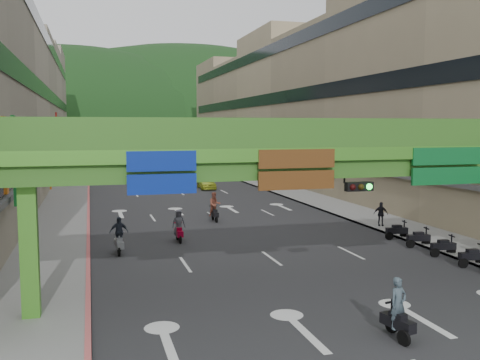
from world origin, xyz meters
name	(u,v)px	position (x,y,z in m)	size (l,w,h in m)	color
ground	(403,354)	(0.00, 0.00, 0.00)	(320.00, 320.00, 0.00)	black
road_slab	(167,183)	(0.00, 50.00, 0.01)	(18.00, 140.00, 0.02)	#28282B
sidewalk_left	(71,186)	(-11.00, 50.00, 0.07)	(4.00, 140.00, 0.15)	gray
sidewalk_right	(255,180)	(11.00, 50.00, 0.07)	(4.00, 140.00, 0.15)	gray
curb_left	(89,185)	(-9.10, 50.00, 0.09)	(0.20, 140.00, 0.18)	#CC5959
curb_right	(241,181)	(9.10, 50.00, 0.09)	(0.20, 140.00, 0.18)	gray
building_row_right	(315,105)	(18.93, 50.00, 9.46)	(12.80, 95.00, 19.00)	gray
overpass_near	(350,167)	(0.93, 5.38, 5.21)	(28.00, 12.27, 7.10)	#4C9E2D
overpass_far	(152,136)	(0.00, 65.00, 5.40)	(28.00, 2.20, 7.10)	#4C9E2D
hill_left	(69,148)	(-15.00, 160.00, 0.00)	(168.00, 140.00, 112.00)	#1C4419
hill_right	(185,145)	(25.00, 180.00, 0.00)	(208.00, 176.00, 128.00)	#1C4419
bunting_string	(201,137)	(0.00, 30.00, 5.96)	(26.00, 0.36, 0.47)	black
scooter_rider_near	(398,311)	(0.44, 1.00, 0.94)	(0.73, 1.59, 2.02)	black
scooter_rider_mid	(215,206)	(-0.36, 23.41, 1.10)	(0.87, 1.60, 2.12)	black
scooter_rider_left	(119,235)	(-7.50, 15.22, 1.01)	(1.01, 1.60, 2.02)	gray
scooter_rider_far	(179,226)	(-3.95, 17.34, 0.96)	(0.77, 1.60, 1.92)	maroon
parked_scooter_row	(443,247)	(8.80, 10.00, 0.52)	(1.60, 9.40, 1.08)	black
car_silver	(107,176)	(-6.87, 54.46, 0.69)	(1.46, 4.19, 1.38)	#AEB0B7
car_yellow	(206,183)	(3.28, 43.09, 0.70)	(1.66, 4.14, 1.41)	#CEDE36
pedestrian_dark	(381,216)	(9.80, 17.97, 0.80)	(0.94, 0.39, 1.60)	black
pedestrian_blue	(277,182)	(10.31, 40.00, 0.87)	(0.81, 0.52, 1.75)	#3B4D61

